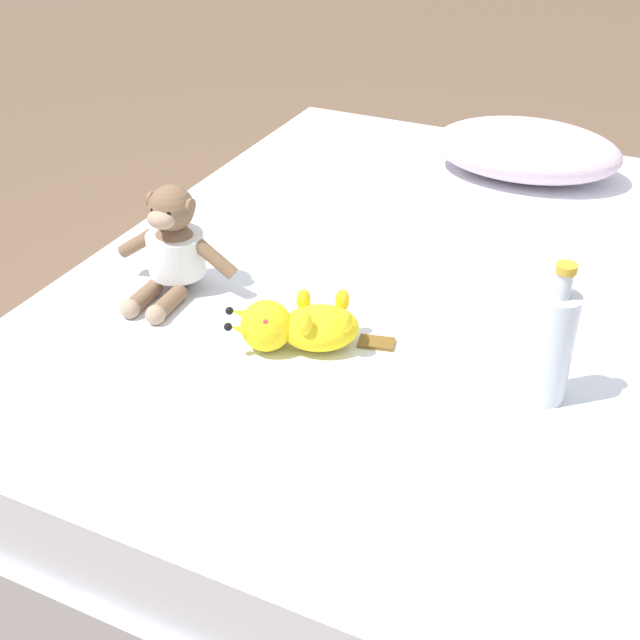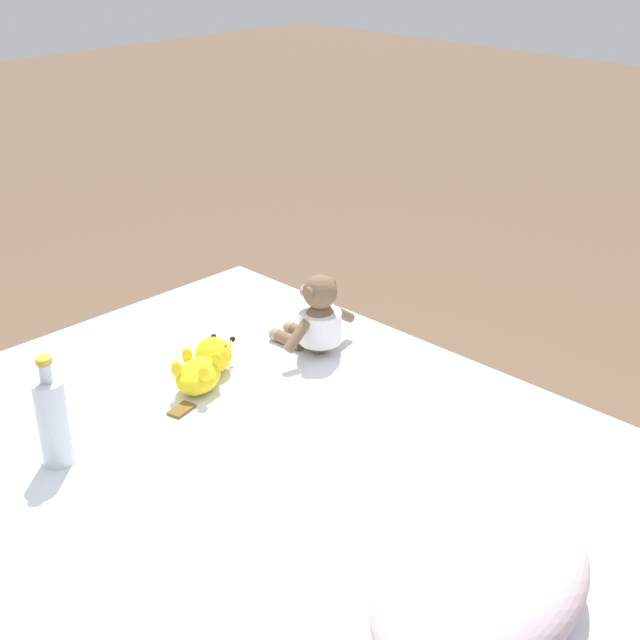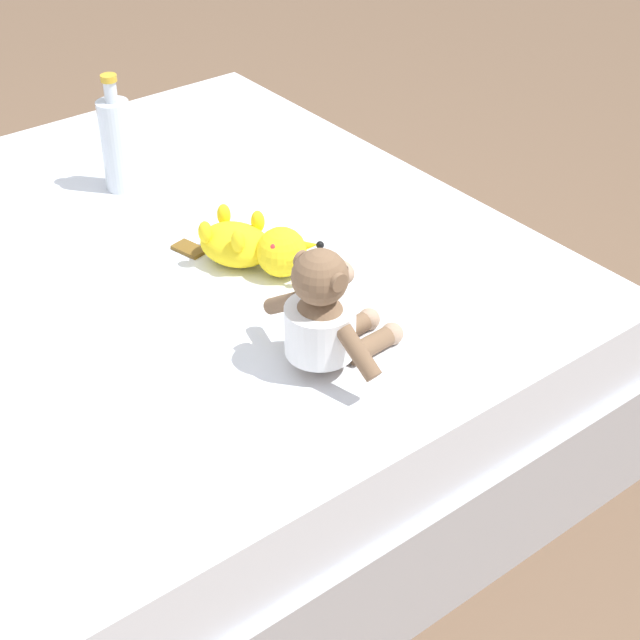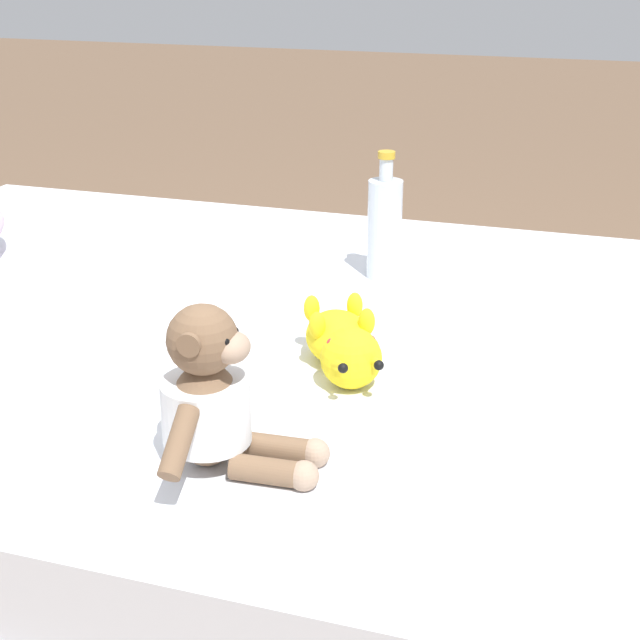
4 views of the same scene
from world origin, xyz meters
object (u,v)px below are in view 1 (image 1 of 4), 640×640
Objects in this scene: glass_bottle at (552,345)px; plush_monkey at (173,249)px; plush_yellow_creature at (297,326)px; pillow at (526,150)px; bed at (426,361)px.

plush_monkey is at bearing 177.13° from glass_bottle.
plush_monkey is 0.92× the size of plush_yellow_creature.
pillow is at bearing 79.28° from plush_yellow_creature.
plush_yellow_creature is at bearing -100.72° from pillow.
bed is 6.58× the size of plush_monkey.
bed is 3.53× the size of pillow.
bed is at bearing 134.46° from glass_bottle.
plush_monkey is at bearing -119.53° from pillow.
bed is at bearing 67.54° from plush_yellow_creature.
glass_bottle is (0.31, -0.32, 0.34)m from bed.
glass_bottle is at bearing -74.30° from pillow.
pillow is 1.99× the size of glass_bottle.
plush_yellow_creature reaches higher than bed.
bed is 7.02× the size of glass_bottle.
glass_bottle reaches higher than plush_yellow_creature.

